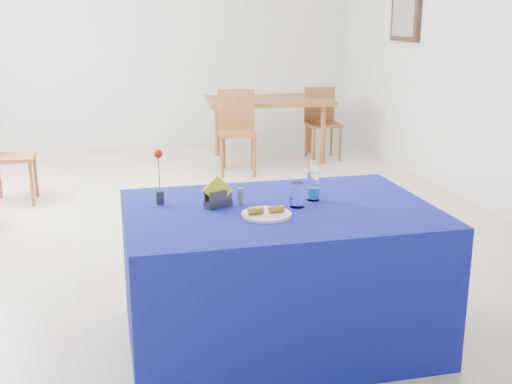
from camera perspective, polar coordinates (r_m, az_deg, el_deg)
floor at (r=5.54m, az=-3.81°, el=-2.75°), size 7.00×7.00×0.00m
room_shell at (r=5.27m, az=-4.16°, el=15.64°), size 7.00×7.00×7.00m
picture_frame at (r=7.57m, az=13.17°, el=14.86°), size 0.06×0.64×0.52m
picture_art at (r=7.55m, az=12.99°, el=14.87°), size 0.02×0.52×0.40m
plate at (r=3.20m, az=0.94°, el=-2.01°), size 0.25×0.25×0.01m
drinking_glass at (r=3.34m, az=3.69°, el=-0.26°), size 0.08×0.08×0.13m
salt_shaker at (r=3.38m, az=-2.57°, el=-0.42°), size 0.03×0.03×0.08m
pepper_shaker at (r=3.39m, az=-1.38°, el=-0.37°), size 0.03×0.03×0.08m
blue_table at (r=3.48m, az=2.03°, el=-7.36°), size 1.60×1.10×0.76m
water_bottle at (r=3.47m, az=5.10°, el=0.43°), size 0.07×0.07×0.21m
napkin_holder at (r=3.35m, az=-3.40°, el=-0.50°), size 0.16×0.11×0.17m
rose_vase at (r=3.40m, az=-8.60°, el=1.19°), size 0.05×0.05×0.30m
oak_table at (r=7.84m, az=1.11°, el=7.75°), size 1.55×1.07×0.76m
chair_bg_left at (r=7.22m, az=-1.71°, el=5.94°), size 0.47×0.47×0.93m
chair_bg_right at (r=8.03m, az=5.85°, el=6.59°), size 0.40×0.40×0.87m
chair_win_b at (r=6.44m, az=-21.59°, el=3.47°), size 0.40×0.40×0.88m
banana_pieces at (r=3.19m, az=0.91°, el=-1.62°), size 0.19×0.04×0.03m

